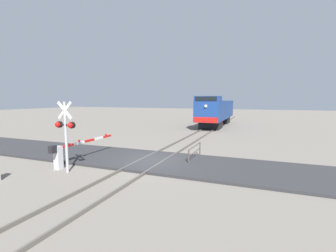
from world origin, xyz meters
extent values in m
plane|color=slate|center=(0.00, 0.00, 0.00)|extent=(160.00, 160.00, 0.00)
cube|color=#59544C|center=(-0.72, 0.00, 0.07)|extent=(0.08, 80.00, 0.15)
cube|color=#59544C|center=(0.72, 0.00, 0.07)|extent=(0.08, 80.00, 0.15)
cube|color=#2D2D30|center=(0.00, 0.00, 0.07)|extent=(36.00, 4.78, 0.15)
cube|color=black|center=(0.00, 17.93, 0.53)|extent=(2.59, 3.20, 1.05)
cube|color=black|center=(0.00, 25.77, 0.53)|extent=(2.59, 3.20, 1.05)
cube|color=navy|center=(0.00, 21.85, 2.33)|extent=(3.04, 14.25, 2.56)
cube|color=navy|center=(0.00, 15.99, 3.92)|extent=(2.98, 2.53, 0.61)
cube|color=black|center=(0.00, 14.70, 3.92)|extent=(2.59, 0.06, 0.49)
cube|color=red|center=(0.00, 14.69, 1.40)|extent=(2.89, 0.08, 0.64)
sphere|color=#F2EACC|center=(0.00, 14.68, 3.03)|extent=(0.36, 0.36, 0.36)
cylinder|color=#ADADB2|center=(-3.25, -3.60, 1.87)|extent=(0.14, 0.14, 3.75)
cube|color=white|center=(-3.25, -3.60, 3.30)|extent=(0.95, 0.04, 0.95)
cube|color=white|center=(-3.25, -3.60, 3.30)|extent=(0.95, 0.04, 0.95)
cube|color=black|center=(-3.25, -3.60, 2.55)|extent=(1.04, 0.08, 0.08)
sphere|color=red|center=(-3.67, -3.70, 2.55)|extent=(0.28, 0.28, 0.28)
sphere|color=red|center=(-2.83, -3.70, 2.55)|extent=(0.28, 0.28, 0.28)
cylinder|color=black|center=(-3.67, -3.58, 2.55)|extent=(0.34, 0.14, 0.34)
cylinder|color=black|center=(-2.83, -3.58, 2.55)|extent=(0.34, 0.14, 0.34)
cube|color=silver|center=(-4.18, -3.30, 0.64)|extent=(0.36, 0.36, 1.29)
cube|color=black|center=(-4.18, -3.65, 1.19)|extent=(0.28, 0.36, 0.40)
cube|color=red|center=(-4.18, -2.62, 1.19)|extent=(0.10, 0.95, 0.14)
cube|color=white|center=(-4.18, -1.68, 1.19)|extent=(0.10, 0.95, 0.14)
cube|color=red|center=(-4.18, -0.73, 1.19)|extent=(0.10, 0.95, 0.14)
cube|color=white|center=(-4.18, 0.22, 1.19)|extent=(0.10, 0.95, 0.14)
cube|color=red|center=(-4.18, 1.16, 1.19)|extent=(0.10, 0.95, 0.14)
sphere|color=red|center=(-4.18, -1.64, 1.33)|extent=(0.14, 0.14, 0.14)
sphere|color=red|center=(-4.18, 1.06, 1.33)|extent=(0.14, 0.14, 0.14)
cylinder|color=#4C4742|center=(2.34, 0.06, 0.47)|extent=(0.08, 0.08, 0.95)
cylinder|color=#4C4742|center=(2.34, 2.75, 0.47)|extent=(0.08, 0.08, 0.95)
cylinder|color=#4C4742|center=(2.34, 1.40, 0.91)|extent=(0.06, 2.69, 0.06)
cylinder|color=#4C4742|center=(2.34, 1.40, 0.52)|extent=(0.06, 2.69, 0.06)
camera|label=1|loc=(6.24, -13.07, 3.89)|focal=25.51mm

